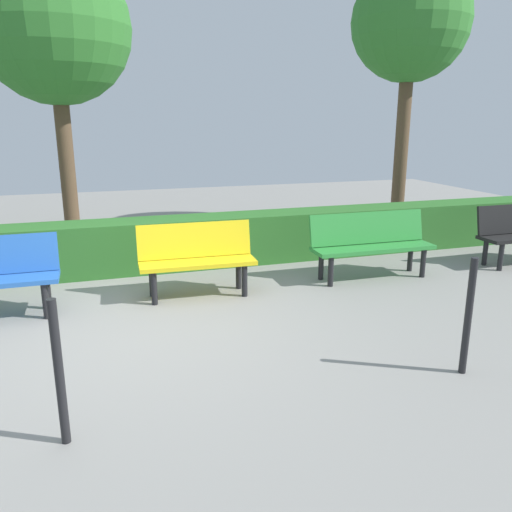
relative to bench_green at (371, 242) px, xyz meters
The scene contains 8 objects.
ground_plane 3.40m from the bench_green, 14.53° to the left, with size 21.13×21.13×0.00m, color gray.
bench_green is the anchor object (origin of this frame).
bench_yellow 2.34m from the bench_green, ahead, with size 1.38×0.51×0.86m.
hedge_row 2.55m from the bench_green, 29.46° to the right, with size 17.13×0.61×0.71m, color #2D6B28.
tree_near 4.60m from the bench_green, 128.57° to the right, with size 2.07×2.07×4.74m.
tree_mid 5.75m from the bench_green, 39.36° to the right, with size 2.34×2.34×4.59m.
railing_post_mid 2.70m from the bench_green, 76.69° to the left, with size 0.06×0.06×1.00m, color black.
railing_post_far 4.58m from the bench_green, 34.98° to the left, with size 0.06×0.06×1.00m, color black.
Camera 1 is at (0.19, 4.96, 2.07)m, focal length 35.83 mm.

